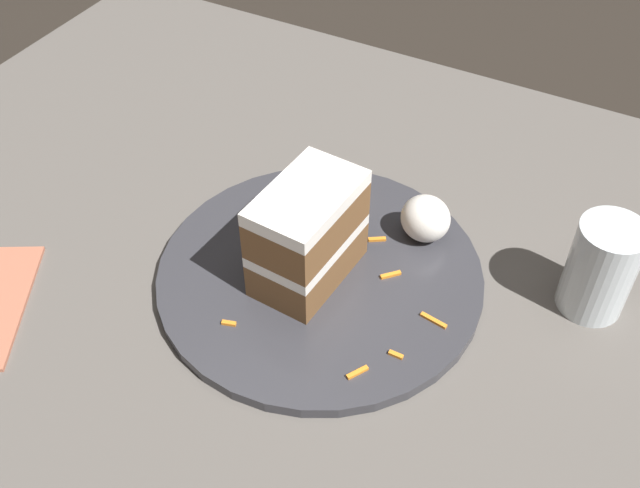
{
  "coord_description": "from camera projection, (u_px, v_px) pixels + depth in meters",
  "views": [
    {
      "loc": [
        0.28,
        -0.4,
        0.57
      ],
      "look_at": [
        0.05,
        0.03,
        0.08
      ],
      "focal_mm": 42.0,
      "sensor_mm": 36.0,
      "label": 1
    }
  ],
  "objects": [
    {
      "name": "dining_table",
      "position": [
        257.0,
        291.0,
        0.73
      ],
      "size": [
        1.0,
        0.88,
        0.04
      ],
      "primitive_type": "cube",
      "color": "#56514C",
      "rests_on": "ground"
    },
    {
      "name": "carrot_shreds_scatter",
      "position": [
        347.0,
        282.0,
        0.7
      ],
      "size": [
        0.23,
        0.17,
        0.0
      ],
      "color": "orange",
      "rests_on": "plate"
    },
    {
      "name": "drinking_glass",
      "position": [
        599.0,
        273.0,
        0.67
      ],
      "size": [
        0.06,
        0.06,
        0.1
      ],
      "color": "silver",
      "rests_on": "dining_table"
    },
    {
      "name": "ground_plane",
      "position": [
        259.0,
        304.0,
        0.74
      ],
      "size": [
        6.0,
        6.0,
        0.0
      ],
      "primitive_type": "plane",
      "color": "black",
      "rests_on": "ground"
    },
    {
      "name": "cream_dollop",
      "position": [
        425.0,
        218.0,
        0.73
      ],
      "size": [
        0.05,
        0.04,
        0.05
      ],
      "primitive_type": "ellipsoid",
      "color": "white",
      "rests_on": "plate"
    },
    {
      "name": "plate",
      "position": [
        320.0,
        274.0,
        0.71
      ],
      "size": [
        0.31,
        0.31,
        0.01
      ],
      "primitive_type": "cylinder",
      "color": "#333338",
      "rests_on": "dining_table"
    },
    {
      "name": "cake_slice",
      "position": [
        308.0,
        234.0,
        0.67
      ],
      "size": [
        0.07,
        0.11,
        0.1
      ],
      "rotation": [
        0.0,
        0.0,
        3.07
      ],
      "color": "brown",
      "rests_on": "plate"
    },
    {
      "name": "orange_garnish",
      "position": [
        333.0,
        194.0,
        0.78
      ],
      "size": [
        0.06,
        0.06,
        0.01
      ],
      "primitive_type": "cylinder",
      "color": "orange",
      "rests_on": "plate"
    }
  ]
}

